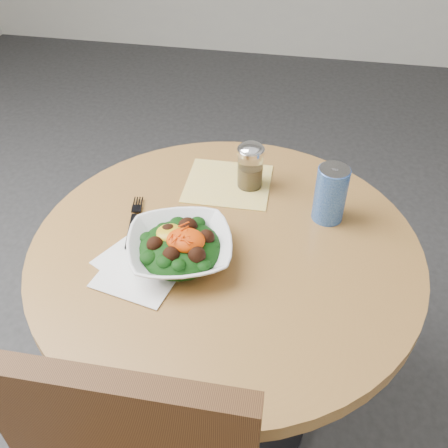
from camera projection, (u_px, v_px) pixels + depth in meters
The scene contains 8 objects.
ground at pixel (225, 411), 1.64m from camera, with size 6.00×6.00×0.00m, color #2C2C2E.
table at pixel (225, 301), 1.28m from camera, with size 0.90×0.90×0.75m.
cloth_napkin at pixel (228, 183), 1.33m from camera, with size 0.22×0.20×0.00m, color yellow.
paper_napkins at pixel (142, 265), 1.09m from camera, with size 0.22×0.25×0.00m.
salad_bowl at pixel (180, 247), 1.09m from camera, with size 0.29×0.29×0.09m.
fork at pixel (134, 220), 1.20m from camera, with size 0.05×0.19×0.00m.
spice_shaker at pixel (250, 166), 1.28m from camera, with size 0.07×0.07×0.13m.
beverage_can at pixel (331, 194), 1.18m from camera, with size 0.08×0.08×0.15m.
Camera 1 is at (0.16, -0.83, 1.53)m, focal length 40.00 mm.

